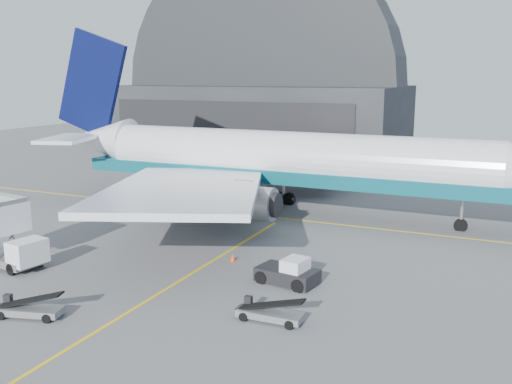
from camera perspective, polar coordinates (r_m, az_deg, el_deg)
The scene contains 9 objects.
ground at distance 39.29m, azimuth -8.28°, elevation -9.19°, with size 200.00×200.00×0.00m, color #565659.
taxi_lines at distance 49.84m, azimuth -0.43°, elevation -4.53°, with size 80.00×42.12×0.02m.
hangar at distance 104.66m, azimuth 0.61°, elevation 9.25°, with size 50.00×28.30×28.00m.
airliner at distance 58.32m, azimuth 1.47°, elevation 3.26°, with size 55.00×53.34×19.30m.
catering_truck at distance 46.20m, azimuth -24.01°, elevation -3.77°, with size 7.27×3.65×4.78m.
pushback_tug at distance 39.02m, azimuth 3.30°, elevation -8.12°, with size 4.39×2.97×1.89m.
belt_loader_a at distance 36.45m, azimuth -21.80°, elevation -10.80°, with size 4.25×2.34×1.59m.
belt_loader_b at distance 33.45m, azimuth 1.34°, elevation -11.99°, with size 4.11×1.51×1.56m.
traffic_cone at distance 43.62m, azimuth -2.35°, elevation -6.56°, with size 0.40×0.40×0.57m.
Camera 1 is at (20.05, -30.80, 13.88)m, focal length 40.00 mm.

